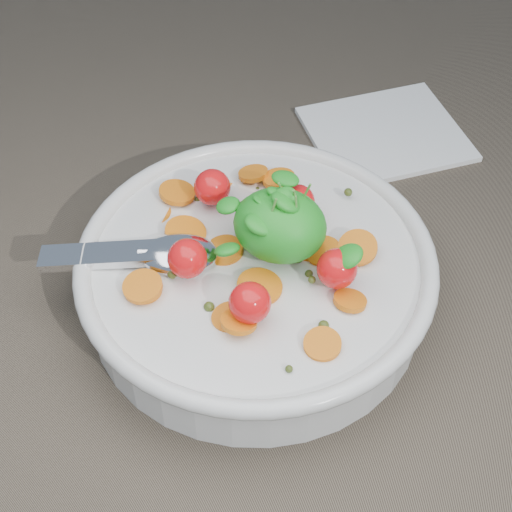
% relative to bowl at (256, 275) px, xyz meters
% --- Properties ---
extents(ground, '(6.00, 6.00, 0.00)m').
position_rel_bowl_xyz_m(ground, '(-0.01, 0.00, -0.03)').
color(ground, brown).
rests_on(ground, ground).
extents(bowl, '(0.32, 0.29, 0.13)m').
position_rel_bowl_xyz_m(bowl, '(0.00, 0.00, 0.00)').
color(bowl, silver).
rests_on(bowl, ground).
extents(napkin, '(0.20, 0.20, 0.01)m').
position_rel_bowl_xyz_m(napkin, '(0.06, 0.25, -0.03)').
color(napkin, white).
rests_on(napkin, ground).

